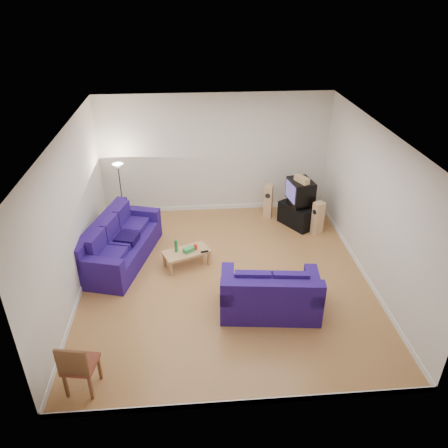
{
  "coord_description": "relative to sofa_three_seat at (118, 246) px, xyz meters",
  "views": [
    {
      "loc": [
        -0.66,
        -7.6,
        5.6
      ],
      "look_at": [
        0.0,
        0.4,
        1.1
      ],
      "focal_mm": 35.0,
      "sensor_mm": 36.0,
      "label": 1
    }
  ],
  "objects": [
    {
      "name": "bottle",
      "position": [
        1.32,
        -0.35,
        0.15
      ],
      "size": [
        0.09,
        0.09,
        0.29
      ],
      "primitive_type": "cylinder",
      "rotation": [
        0.0,
        0.0,
        0.36
      ],
      "color": "#197233",
      "rests_on": "coffee_table"
    },
    {
      "name": "speaker_left",
      "position": [
        3.73,
        1.8,
        0.1
      ],
      "size": [
        0.29,
        0.32,
        0.91
      ],
      "rotation": [
        0.0,
        0.0,
        -0.34
      ],
      "color": "tan",
      "rests_on": "ground"
    },
    {
      "name": "floor_lamp",
      "position": [
        -0.09,
        1.8,
        0.99
      ],
      "size": [
        0.28,
        0.28,
        1.63
      ],
      "color": "black",
      "rests_on": "ground"
    },
    {
      "name": "dining_chair",
      "position": [
        -0.1,
        -3.67,
        0.19
      ],
      "size": [
        0.55,
        0.55,
        0.99
      ],
      "rotation": [
        0.0,
        0.0,
        -0.17
      ],
      "color": "brown",
      "rests_on": "ground"
    },
    {
      "name": "speaker_right",
      "position": [
        4.81,
        0.81,
        0.07
      ],
      "size": [
        0.31,
        0.29,
        0.85
      ],
      "rotation": [
        0.0,
        0.0,
        -1.13
      ],
      "color": "tan",
      "rests_on": "ground"
    },
    {
      "name": "tv_stand",
      "position": [
        4.41,
        1.27,
        -0.07
      ],
      "size": [
        0.94,
        1.08,
        0.58
      ],
      "primitive_type": "cube",
      "rotation": [
        0.0,
        0.0,
        -1.01
      ],
      "color": "black",
      "rests_on": "ground"
    },
    {
      "name": "remote",
      "position": [
        1.94,
        -0.42,
        0.02
      ],
      "size": [
        0.18,
        0.1,
        0.02
      ],
      "primitive_type": "cube",
      "rotation": [
        0.0,
        0.0,
        0.25
      ],
      "color": "black",
      "rests_on": "coffee_table"
    },
    {
      "name": "sofa_loveseat",
      "position": [
        3.11,
        -2.05,
        -0.01
      ],
      "size": [
        1.97,
        1.25,
        0.93
      ],
      "rotation": [
        0.0,
        0.0,
        -0.11
      ],
      "color": "#1D0B5A",
      "rests_on": "ground"
    },
    {
      "name": "room",
      "position": [
        2.36,
        -0.9,
        1.18
      ],
      "size": [
        6.01,
        6.51,
        3.21
      ],
      "color": "brown",
      "rests_on": "ground"
    },
    {
      "name": "centre_speaker",
      "position": [
        4.43,
        1.22,
        0.95
      ],
      "size": [
        0.33,
        0.45,
        0.15
      ],
      "primitive_type": "cube",
      "rotation": [
        0.0,
        0.0,
        -1.12
      ],
      "color": "tan",
      "rests_on": "television"
    },
    {
      "name": "television",
      "position": [
        4.45,
        1.32,
        0.6
      ],
      "size": [
        0.65,
        0.8,
        0.56
      ],
      "rotation": [
        0.0,
        0.0,
        -1.41
      ],
      "color": "black",
      "rests_on": "av_receiver"
    },
    {
      "name": "tissue_box",
      "position": [
        1.59,
        -0.37,
        0.06
      ],
      "size": [
        0.27,
        0.24,
        0.1
      ],
      "primitive_type": "cube",
      "rotation": [
        0.0,
        0.0,
        0.59
      ],
      "color": "green",
      "rests_on": "coffee_table"
    },
    {
      "name": "red_canister",
      "position": [
        1.74,
        -0.29,
        0.07
      ],
      "size": [
        0.12,
        0.12,
        0.12
      ],
      "primitive_type": "cylinder",
      "rotation": [
        0.0,
        0.0,
        0.38
      ],
      "color": "red",
      "rests_on": "coffee_table"
    },
    {
      "name": "av_receiver",
      "position": [
        4.37,
        1.21,
        0.27
      ],
      "size": [
        0.47,
        0.53,
        0.1
      ],
      "primitive_type": "cube",
      "rotation": [
        0.0,
        0.0,
        -1.25
      ],
      "color": "black",
      "rests_on": "tv_stand"
    },
    {
      "name": "coffee_table",
      "position": [
        1.54,
        -0.35,
        -0.05
      ],
      "size": [
        1.13,
        0.85,
        0.37
      ],
      "rotation": [
        0.0,
        0.0,
        0.39
      ],
      "color": "tan",
      "rests_on": "ground"
    },
    {
      "name": "sofa_three_seat",
      "position": [
        0.0,
        0.0,
        0.0
      ],
      "size": [
        1.73,
        2.71,
        0.97
      ],
      "rotation": [
        0.0,
        0.0,
        -1.85
      ],
      "color": "#1D0B5A",
      "rests_on": "ground"
    }
  ]
}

